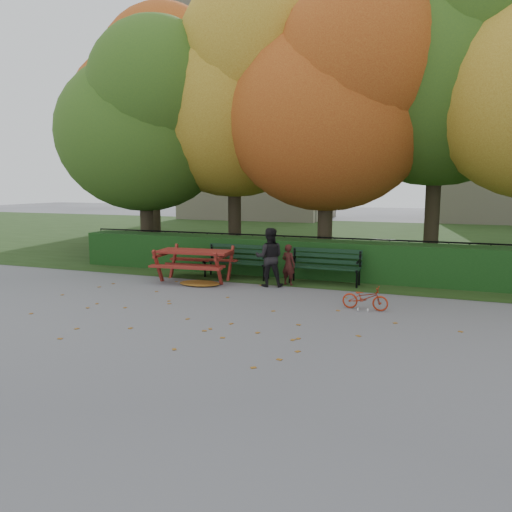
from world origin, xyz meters
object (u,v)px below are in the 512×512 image
(tree_c, at_px, (337,102))
(bicycle, at_px, (365,298))
(tree_a, at_px, (148,120))
(adult, at_px, (269,257))
(tree_f, at_px, (156,103))
(bench_right, at_px, (325,263))
(bench_left, at_px, (238,258))
(tree_d, at_px, (454,60))
(tree_b, at_px, (241,93))
(child, at_px, (288,265))
(picnic_table, at_px, (195,257))

(tree_c, bearing_deg, bicycle, -70.46)
(tree_a, relative_size, adult, 5.16)
(tree_f, xyz_separation_m, bench_right, (8.23, -5.54, -5.17))
(tree_c, relative_size, tree_f, 0.87)
(bench_left, height_order, bicycle, bench_left)
(tree_d, relative_size, bench_right, 5.32)
(tree_b, xyz_separation_m, adult, (2.33, -3.85, -4.68))
(bench_left, bearing_deg, tree_f, 136.49)
(tree_b, relative_size, child, 8.52)
(tree_d, height_order, adult, tree_d)
(tree_f, relative_size, bench_left, 5.10)
(tree_b, bearing_deg, tree_f, 152.01)
(tree_a, relative_size, bench_left, 4.16)
(bicycle, bearing_deg, tree_c, 22.43)
(bench_left, bearing_deg, tree_d, 34.26)
(child, bearing_deg, adult, 53.81)
(tree_a, distance_m, tree_c, 6.04)
(tree_b, relative_size, tree_c, 1.10)
(tree_a, height_order, bench_left, tree_a)
(picnic_table, bearing_deg, tree_d, 30.78)
(picnic_table, bearing_deg, tree_a, 132.81)
(tree_b, xyz_separation_m, bench_right, (3.54, -3.04, -4.88))
(tree_c, bearing_deg, child, -101.29)
(bench_left, bearing_deg, tree_c, 46.64)
(tree_f, distance_m, adult, 10.68)
(tree_b, bearing_deg, bench_left, -69.42)
(adult, relative_size, bicycle, 1.57)
(tree_c, height_order, adult, tree_c)
(bench_left, bearing_deg, bench_right, 0.00)
(tree_b, bearing_deg, tree_c, -13.45)
(tree_d, height_order, bicycle, tree_d)
(tree_d, bearing_deg, tree_f, 169.67)
(tree_d, distance_m, bench_left, 8.31)
(child, bearing_deg, picnic_table, 25.20)
(bench_right, relative_size, bicycle, 1.95)
(picnic_table, distance_m, bicycle, 4.84)
(bicycle, bearing_deg, child, 53.19)
(tree_b, height_order, tree_c, tree_b)
(picnic_table, xyz_separation_m, child, (2.43, 0.35, -0.11))
(adult, bearing_deg, tree_d, -149.47)
(tree_d, height_order, tree_f, tree_d)
(tree_a, distance_m, adult, 6.88)
(bench_left, bearing_deg, adult, -34.09)
(tree_f, bearing_deg, adult, -42.09)
(tree_d, xyz_separation_m, tree_f, (-11.01, 2.01, -0.29))
(tree_a, bearing_deg, tree_c, 3.65)
(tree_c, relative_size, child, 7.76)
(tree_c, xyz_separation_m, adult, (-0.95, -3.06, -4.10))
(tree_b, xyz_separation_m, child, (2.73, -3.55, -4.89))
(tree_c, relative_size, bicycle, 8.67)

